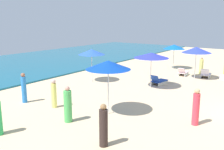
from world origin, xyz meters
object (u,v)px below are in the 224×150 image
Objects in this scene: beachgoer_4 at (103,126)px; beachgoer_5 at (54,94)px; lounge_chair_1_1 at (206,74)px; beachgoer_3 at (196,108)px; beachgoer_1 at (24,88)px; beachgoer_2 at (201,66)px; beachgoer_0 at (68,105)px; umbrella_1 at (196,50)px; umbrella_3 at (108,65)px; cooler_box_0 at (224,77)px; umbrella_2 at (151,55)px; umbrella_4 at (174,47)px; lounge_chair_2_0 at (159,81)px; lounge_chair_1_0 at (183,72)px; umbrella_0 at (92,52)px.

beachgoer_4 is 5.16m from beachgoer_5.
lounge_chair_1_1 is 0.87× the size of beachgoer_3.
beachgoer_1 is 1.16× the size of beachgoer_2.
beachgoer_0 reaches higher than lounge_chair_1_1.
umbrella_3 is (-10.33, 1.00, 0.17)m from umbrella_1.
cooler_box_0 is (11.44, -2.96, -2.33)m from umbrella_3.
beachgoer_2 is at bearing 4.54° from umbrella_1.
umbrella_4 is (7.64, 1.49, -0.14)m from umbrella_2.
lounge_chair_1_1 is 0.86× the size of beachgoer_0.
beachgoer_0 is at bearing 171.24° from umbrella_1.
beachgoer_2 is (2.23, 0.18, -1.64)m from umbrella_1.
lounge_chair_1_1 is 0.60× the size of umbrella_2.
beachgoer_0 is 5.80m from beachgoer_3.
umbrella_1 is 3.12m from cooler_box_0.
beachgoer_5 reaches higher than cooler_box_0.
beachgoer_4 reaches higher than lounge_chair_2_0.
beachgoer_3 reaches higher than beachgoer_5.
beachgoer_4 is (-15.40, -1.05, 0.09)m from beachgoer_2.
umbrella_3 is 3.81m from beachgoer_4.
beachgoer_3 reaches higher than lounge_chair_1_0.
cooler_box_0 is (14.28, -1.09, -0.61)m from beachgoer_4.
cooler_box_0 is at bearing -32.39° from umbrella_2.
beachgoer_4 reaches higher than beachgoer_5.
umbrella_1 is 4.82m from umbrella_2.
lounge_chair_1_1 is 13.44m from beachgoer_0.
beachgoer_5 is (1.89, 4.81, -0.01)m from beachgoer_4.
beachgoer_4 is at bearing 108.05° from beachgoer_2.
beachgoer_3 is 10.37m from cooler_box_0.
lounge_chair_1_0 is 0.92× the size of lounge_chair_2_0.
beachgoer_5 is at bearing 88.61° from beachgoer_2.
umbrella_2 is at bearing 82.62° from lounge_chair_1_0.
cooler_box_0 is at bearing -119.08° from lounge_chair_2_0.
beachgoer_2 is 0.94× the size of beachgoer_5.
beachgoer_5 is at bearing 74.49° from lounge_chair_1_0.
beachgoer_1 is at bearing 81.59° from beachgoer_2.
beachgoer_4 is 1.05× the size of beachgoer_5.
beachgoer_2 is (7.75, -5.94, -1.59)m from umbrella_0.
lounge_chair_2_0 is 10.08m from beachgoer_4.
umbrella_4 is 1.36× the size of beachgoer_1.
lounge_chair_2_0 is (-4.04, 0.35, -0.00)m from lounge_chair_1_0.
umbrella_1 is at bearing 108.69° from beachgoer_2.
umbrella_4 is 1.41× the size of beachgoer_4.
umbrella_1 is 1.09× the size of umbrella_4.
umbrella_3 reaches higher than beachgoer_4.
beachgoer_1 reaches higher than beachgoer_4.
lounge_chair_2_0 is 7.31m from umbrella_3.
beachgoer_3 is at bearing 97.17° from lounge_chair_1_1.
lounge_chair_1_1 reaches higher than lounge_chair_2_0.
beachgoer_2 is (14.50, -1.71, -0.11)m from beachgoer_0.
umbrella_2 is 7.28m from beachgoer_5.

